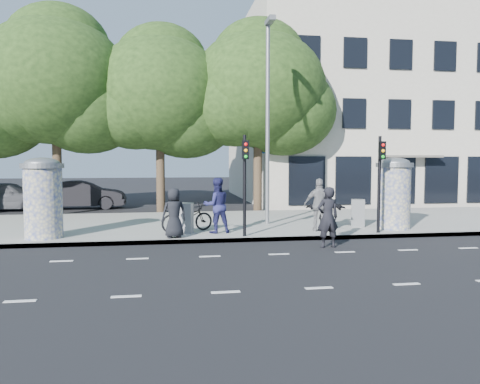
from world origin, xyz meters
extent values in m
plane|color=black|center=(0.00, 0.00, 0.00)|extent=(120.00, 120.00, 0.00)
cube|color=gray|center=(0.00, 7.50, 0.07)|extent=(40.00, 8.00, 0.15)
cube|color=slate|center=(0.00, 3.55, 0.07)|extent=(40.00, 0.10, 0.16)
cube|color=silver|center=(0.00, -2.20, 0.00)|extent=(32.00, 0.12, 0.01)
cube|color=silver|center=(0.00, 1.40, 0.00)|extent=(32.00, 0.12, 0.01)
cylinder|color=beige|center=(-7.20, 4.50, 1.30)|extent=(1.20, 1.20, 2.30)
cylinder|color=slate|center=(-7.20, 4.50, 2.53)|extent=(1.36, 1.36, 0.16)
ellipsoid|color=slate|center=(-7.20, 4.50, 2.61)|extent=(1.10, 1.10, 0.38)
cylinder|color=beige|center=(5.20, 4.70, 1.30)|extent=(1.20, 1.20, 2.30)
cylinder|color=slate|center=(5.20, 4.70, 2.53)|extent=(1.36, 1.36, 0.16)
ellipsoid|color=slate|center=(5.20, 4.70, 2.61)|extent=(1.10, 1.10, 0.38)
cylinder|color=black|center=(-0.60, 3.85, 1.85)|extent=(0.11, 0.11, 3.40)
cube|color=black|center=(-0.60, 3.67, 3.05)|extent=(0.22, 0.14, 0.62)
cylinder|color=black|center=(4.20, 3.85, 1.85)|extent=(0.11, 0.11, 3.40)
cube|color=black|center=(4.20, 3.67, 3.05)|extent=(0.22, 0.14, 0.62)
cylinder|color=slate|center=(0.80, 6.70, 4.15)|extent=(0.16, 0.16, 8.00)
cube|color=slate|center=(0.80, 6.30, 8.05)|extent=(0.25, 0.90, 0.18)
cylinder|color=#38281C|center=(-8.50, 12.50, 2.36)|extent=(0.44, 0.44, 4.73)
ellipsoid|color=black|center=(-8.50, 12.50, 6.51)|extent=(7.20, 7.20, 6.12)
cylinder|color=#38281C|center=(-3.50, 12.70, 2.21)|extent=(0.44, 0.44, 4.41)
ellipsoid|color=black|center=(-3.50, 12.70, 6.08)|extent=(6.80, 6.80, 5.78)
cylinder|color=#38281C|center=(1.50, 12.30, 2.29)|extent=(0.44, 0.44, 4.59)
ellipsoid|color=black|center=(1.50, 12.30, 6.32)|extent=(7.00, 7.00, 5.95)
cube|color=#B7AD9A|center=(12.00, 20.00, 6.00)|extent=(20.00, 15.00, 12.00)
cube|color=black|center=(12.00, 12.45, 1.60)|extent=(18.00, 0.10, 2.60)
cube|color=#59544C|center=(10.00, 12.10, 2.90)|extent=(3.20, 0.90, 0.12)
cube|color=#194C8C|center=(2.50, 12.45, 3.20)|extent=(1.60, 0.06, 0.30)
imported|color=black|center=(-2.96, 3.85, 0.98)|extent=(0.91, 0.69, 1.66)
imported|color=navy|center=(-1.46, 4.67, 1.13)|extent=(1.06, 0.89, 1.95)
imported|color=gray|center=(2.25, 4.48, 1.10)|extent=(1.23, 0.86, 1.91)
imported|color=black|center=(2.49, 4.51, 0.93)|extent=(1.53, 0.93, 1.55)
imported|color=black|center=(1.74, 2.19, 0.95)|extent=(0.71, 0.49, 1.89)
imported|color=black|center=(-2.47, 5.13, 0.66)|extent=(1.30, 2.05, 1.02)
cube|color=gray|center=(-2.55, 4.77, 0.68)|extent=(0.60, 0.51, 1.06)
cube|color=slate|center=(4.08, 5.37, 0.68)|extent=(0.60, 0.52, 1.05)
imported|color=#505157|center=(-11.66, 14.87, 0.80)|extent=(2.29, 4.82, 1.59)
imported|color=black|center=(-7.83, 15.26, 0.77)|extent=(1.76, 4.74, 1.55)
camera|label=1|loc=(-3.17, -11.60, 2.74)|focal=35.00mm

